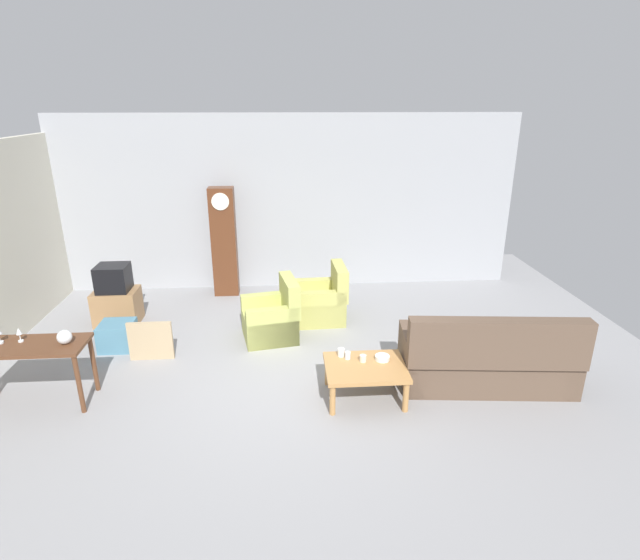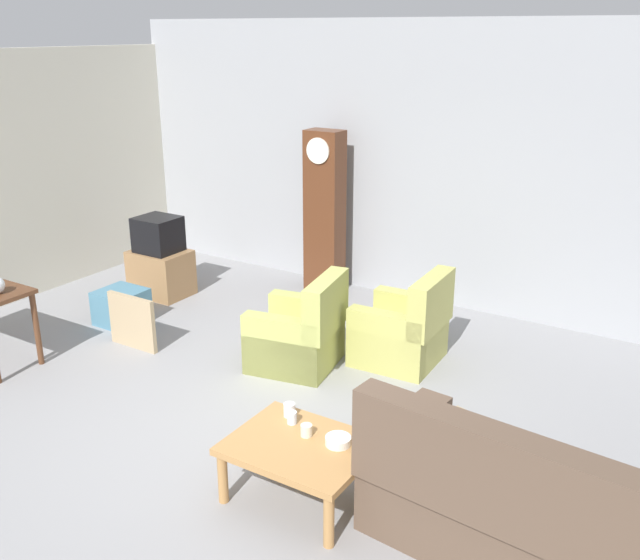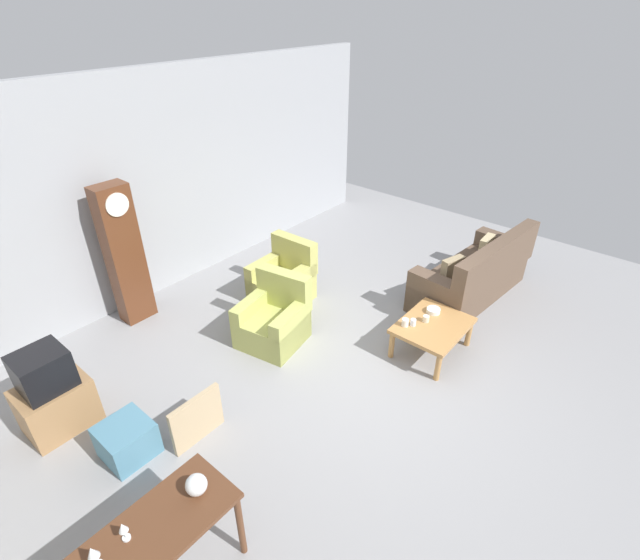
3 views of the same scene
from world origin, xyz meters
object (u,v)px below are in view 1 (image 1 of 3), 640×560
armchair_olive_near (273,319)px  tv_crt (113,278)px  console_table_dark (29,353)px  coffee_table_wood (365,370)px  grandfather_clock (224,242)px  cup_white_porcelain (341,352)px  cup_cream_tall (363,358)px  storage_box_blue (118,336)px  wine_glass_short (19,333)px  cup_blue_rimmed (348,355)px  couch_floral (487,361)px  tv_stand_cabinet (117,306)px  armchair_olive_far (323,302)px  framed_picture_leaning (151,341)px  glass_dome_cloche (64,337)px  bowl_white_stacked (382,358)px

armchair_olive_near → tv_crt: size_ratio=1.92×
console_table_dark → tv_crt: size_ratio=2.71×
coffee_table_wood → grandfather_clock: (-2.02, 3.60, 0.63)m
cup_white_porcelain → cup_cream_tall: (0.25, -0.16, -0.01)m
grandfather_clock → cup_cream_tall: 4.06m
storage_box_blue → wine_glass_short: size_ratio=2.73×
coffee_table_wood → wine_glass_short: (-4.00, 0.25, 0.52)m
armchair_olive_near → storage_box_blue: (-2.24, -0.17, -0.11)m
cup_blue_rimmed → couch_floral: bearing=-1.1°
wine_glass_short → couch_floral: bearing=-1.0°
tv_crt → cup_white_porcelain: (3.38, -2.18, -0.28)m
cup_white_porcelain → couch_floral: bearing=-3.3°
tv_stand_cabinet → coffee_table_wood: bearing=-33.8°
armchair_olive_near → armchair_olive_far: size_ratio=1.00×
cup_white_porcelain → wine_glass_short: 3.76m
console_table_dark → cup_blue_rimmed: size_ratio=14.38×
grandfather_clock → cup_blue_rimmed: (1.82, -3.41, -0.52)m
console_table_dark → cup_blue_rimmed: console_table_dark is taller
armchair_olive_near → framed_picture_leaning: bearing=-161.6°
console_table_dark → cup_white_porcelain: size_ratio=13.00×
tv_crt → couch_floral: bearing=-23.7°
cup_blue_rimmed → storage_box_blue: bearing=157.0°
cup_blue_rimmed → cup_cream_tall: size_ratio=1.07×
tv_stand_cabinet → cup_white_porcelain: (3.38, -2.18, 0.20)m
couch_floral → glass_dome_cloche: couch_floral is taller
console_table_dark → bowl_white_stacked: (4.12, -0.04, -0.20)m
cup_blue_rimmed → bowl_white_stacked: size_ratio=0.51×
console_table_dark → cup_cream_tall: 3.89m
storage_box_blue → armchair_olive_near: bearing=4.3°
coffee_table_wood → wine_glass_short: wine_glass_short is taller
armchair_olive_near → coffee_table_wood: armchair_olive_near is taller
tv_stand_cabinet → cup_white_porcelain: tv_stand_cabinet is taller
framed_picture_leaning → wine_glass_short: bearing=-142.9°
storage_box_blue → coffee_table_wood: bearing=-24.5°
grandfather_clock → wine_glass_short: grandfather_clock is taller
armchair_olive_far → coffee_table_wood: size_ratio=0.96×
tv_crt → wine_glass_short: 2.22m
coffee_table_wood → grandfather_clock: 4.17m
armchair_olive_far → tv_crt: (-3.31, 0.12, 0.46)m
tv_crt → cup_white_porcelain: size_ratio=4.80×
tv_stand_cabinet → cup_blue_rimmed: 4.12m
armchair_olive_far → cup_white_porcelain: 2.06m
console_table_dark → cup_cream_tall: (3.88, -0.06, -0.19)m
storage_box_blue → cup_cream_tall: 3.67m
wine_glass_short → tv_crt: bearing=80.6°
tv_crt → bowl_white_stacked: (3.86, -2.31, -0.30)m
framed_picture_leaning → cup_white_porcelain: 2.70m
tv_crt → cup_blue_rimmed: (3.45, -2.25, -0.29)m
coffee_table_wood → bowl_white_stacked: size_ratio=5.42×
tv_stand_cabinet → storage_box_blue: size_ratio=1.43×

